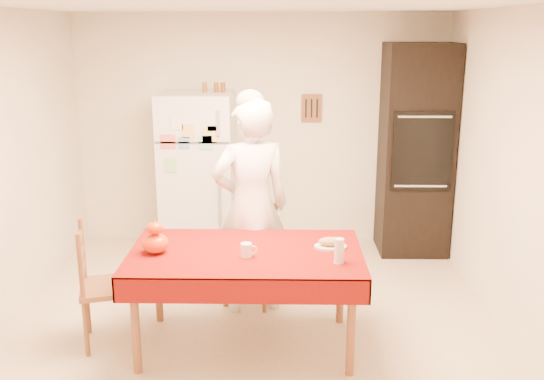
{
  "coord_description": "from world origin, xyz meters",
  "views": [
    {
      "loc": [
        0.24,
        -4.32,
        2.34
      ],
      "look_at": [
        0.16,
        0.2,
        1.13
      ],
      "focal_mm": 40.0,
      "sensor_mm": 36.0,
      "label": 1
    }
  ],
  "objects_px": {
    "chair_far": "(253,244)",
    "bread_plate": "(331,247)",
    "chair_left": "(98,281)",
    "seated_woman": "(251,207)",
    "pumpkin_lower": "(155,243)",
    "oven_cabinet": "(415,150)",
    "wine_glass": "(339,251)",
    "coffee_mug": "(246,250)",
    "dining_table": "(246,260)",
    "refrigerator": "(198,174)"
  },
  "relations": [
    {
      "from": "chair_left",
      "to": "coffee_mug",
      "type": "bearing_deg",
      "value": -112.57
    },
    {
      "from": "chair_left",
      "to": "wine_glass",
      "type": "xyz_separation_m",
      "value": [
        1.77,
        -0.24,
        0.34
      ]
    },
    {
      "from": "dining_table",
      "to": "seated_woman",
      "type": "bearing_deg",
      "value": 89.31
    },
    {
      "from": "chair_far",
      "to": "coffee_mug",
      "type": "distance_m",
      "value": 0.99
    },
    {
      "from": "chair_left",
      "to": "bread_plate",
      "type": "height_order",
      "value": "chair_left"
    },
    {
      "from": "oven_cabinet",
      "to": "coffee_mug",
      "type": "bearing_deg",
      "value": -126.74
    },
    {
      "from": "wine_glass",
      "to": "bread_plate",
      "type": "distance_m",
      "value": 0.31
    },
    {
      "from": "seated_woman",
      "to": "pumpkin_lower",
      "type": "xyz_separation_m",
      "value": [
        -0.66,
        -0.69,
        -0.07
      ]
    },
    {
      "from": "oven_cabinet",
      "to": "wine_glass",
      "type": "distance_m",
      "value": 2.53
    },
    {
      "from": "chair_left",
      "to": "seated_woman",
      "type": "relative_size",
      "value": 0.52
    },
    {
      "from": "oven_cabinet",
      "to": "dining_table",
      "type": "height_order",
      "value": "oven_cabinet"
    },
    {
      "from": "pumpkin_lower",
      "to": "refrigerator",
      "type": "bearing_deg",
      "value": 89.28
    },
    {
      "from": "coffee_mug",
      "to": "pumpkin_lower",
      "type": "distance_m",
      "value": 0.66
    },
    {
      "from": "wine_glass",
      "to": "bread_plate",
      "type": "xyz_separation_m",
      "value": [
        -0.03,
        0.29,
        -0.08
      ]
    },
    {
      "from": "oven_cabinet",
      "to": "bread_plate",
      "type": "xyz_separation_m",
      "value": [
        -1.03,
        -2.01,
        -0.33
      ]
    },
    {
      "from": "coffee_mug",
      "to": "wine_glass",
      "type": "bearing_deg",
      "value": -9.08
    },
    {
      "from": "oven_cabinet",
      "to": "chair_far",
      "type": "distance_m",
      "value": 2.15
    },
    {
      "from": "chair_left",
      "to": "coffee_mug",
      "type": "relative_size",
      "value": 9.5
    },
    {
      "from": "chair_left",
      "to": "wine_glass",
      "type": "relative_size",
      "value": 5.4
    },
    {
      "from": "bread_plate",
      "to": "chair_left",
      "type": "bearing_deg",
      "value": -178.17
    },
    {
      "from": "seated_woman",
      "to": "bread_plate",
      "type": "distance_m",
      "value": 0.85
    },
    {
      "from": "refrigerator",
      "to": "chair_far",
      "type": "xyz_separation_m",
      "value": [
        0.64,
        -1.21,
        -0.34
      ]
    },
    {
      "from": "refrigerator",
      "to": "coffee_mug",
      "type": "distance_m",
      "value": 2.25
    },
    {
      "from": "oven_cabinet",
      "to": "pumpkin_lower",
      "type": "distance_m",
      "value": 3.15
    },
    {
      "from": "oven_cabinet",
      "to": "chair_far",
      "type": "height_order",
      "value": "oven_cabinet"
    },
    {
      "from": "seated_woman",
      "to": "coffee_mug",
      "type": "height_order",
      "value": "seated_woman"
    },
    {
      "from": "chair_far",
      "to": "bread_plate",
      "type": "xyz_separation_m",
      "value": [
        0.61,
        -0.75,
        0.26
      ]
    },
    {
      "from": "wine_glass",
      "to": "bread_plate",
      "type": "height_order",
      "value": "wine_glass"
    },
    {
      "from": "oven_cabinet",
      "to": "chair_left",
      "type": "distance_m",
      "value": 3.5
    },
    {
      "from": "refrigerator",
      "to": "chair_left",
      "type": "distance_m",
      "value": 2.11
    },
    {
      "from": "refrigerator",
      "to": "bread_plate",
      "type": "distance_m",
      "value": 2.33
    },
    {
      "from": "seated_woman",
      "to": "pumpkin_lower",
      "type": "bearing_deg",
      "value": 29.71
    },
    {
      "from": "dining_table",
      "to": "bread_plate",
      "type": "xyz_separation_m",
      "value": [
        0.63,
        0.08,
        0.08
      ]
    },
    {
      "from": "coffee_mug",
      "to": "bread_plate",
      "type": "xyz_separation_m",
      "value": [
        0.61,
        0.19,
        -0.04
      ]
    },
    {
      "from": "oven_cabinet",
      "to": "dining_table",
      "type": "xyz_separation_m",
      "value": [
        -1.66,
        -2.1,
        -0.41
      ]
    },
    {
      "from": "oven_cabinet",
      "to": "wine_glass",
      "type": "bearing_deg",
      "value": -113.35
    },
    {
      "from": "dining_table",
      "to": "coffee_mug",
      "type": "bearing_deg",
      "value": -84.26
    },
    {
      "from": "refrigerator",
      "to": "bread_plate",
      "type": "relative_size",
      "value": 7.08
    },
    {
      "from": "chair_far",
      "to": "wine_glass",
      "type": "height_order",
      "value": "chair_far"
    },
    {
      "from": "oven_cabinet",
      "to": "coffee_mug",
      "type": "xyz_separation_m",
      "value": [
        -1.65,
        -2.2,
        -0.29
      ]
    },
    {
      "from": "chair_far",
      "to": "bread_plate",
      "type": "height_order",
      "value": "chair_far"
    },
    {
      "from": "chair_left",
      "to": "pumpkin_lower",
      "type": "distance_m",
      "value": 0.57
    },
    {
      "from": "chair_left",
      "to": "bread_plate",
      "type": "distance_m",
      "value": 1.75
    },
    {
      "from": "oven_cabinet",
      "to": "wine_glass",
      "type": "relative_size",
      "value": 12.5
    },
    {
      "from": "coffee_mug",
      "to": "wine_glass",
      "type": "height_order",
      "value": "wine_glass"
    },
    {
      "from": "pumpkin_lower",
      "to": "seated_woman",
      "type": "bearing_deg",
      "value": 46.28
    },
    {
      "from": "refrigerator",
      "to": "chair_far",
      "type": "distance_m",
      "value": 1.41
    },
    {
      "from": "chair_far",
      "to": "oven_cabinet",
      "type": "bearing_deg",
      "value": 54.48
    },
    {
      "from": "chair_far",
      "to": "bread_plate",
      "type": "relative_size",
      "value": 3.96
    },
    {
      "from": "chair_left",
      "to": "bread_plate",
      "type": "relative_size",
      "value": 3.96
    }
  ]
}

